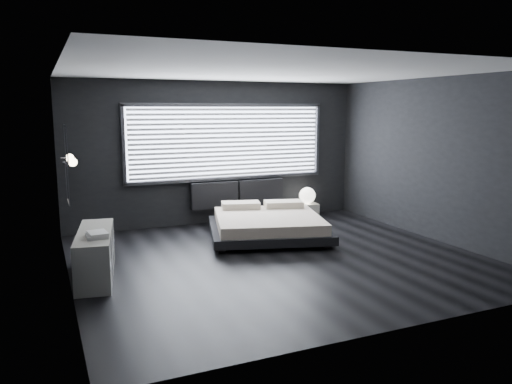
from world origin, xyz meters
name	(u,v)px	position (x,y,z in m)	size (l,w,h in m)	color
room	(279,168)	(0.00, 0.00, 1.40)	(6.04, 6.00, 2.80)	black
window	(228,142)	(0.20, 2.70, 1.61)	(4.14, 0.09, 1.52)	white
headboard	(238,193)	(0.38, 2.64, 0.57)	(1.96, 0.16, 0.52)	black
sconce_near	(72,162)	(-2.88, 0.05, 1.60)	(0.18, 0.11, 0.11)	silver
sconce_far	(70,158)	(-2.88, 0.65, 1.60)	(0.18, 0.11, 0.11)	silver
wall_art_upper	(66,146)	(-2.98, -0.55, 1.85)	(0.01, 0.48, 0.48)	#47474C
wall_art_lower	(67,184)	(-2.98, -0.30, 1.38)	(0.01, 0.48, 0.48)	#47474C
bed	(268,224)	(0.39, 1.22, 0.24)	(2.47, 2.40, 0.52)	black
nightstand	(304,210)	(1.77, 2.39, 0.15)	(0.53, 0.44, 0.31)	silver
orb_lamp	(307,195)	(1.82, 2.34, 0.48)	(0.34, 0.34, 0.34)	white
dresser	(96,254)	(-2.65, 0.23, 0.32)	(0.70, 1.64, 0.63)	silver
book_stack	(97,235)	(-2.65, -0.10, 0.67)	(0.27, 0.36, 0.07)	silver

